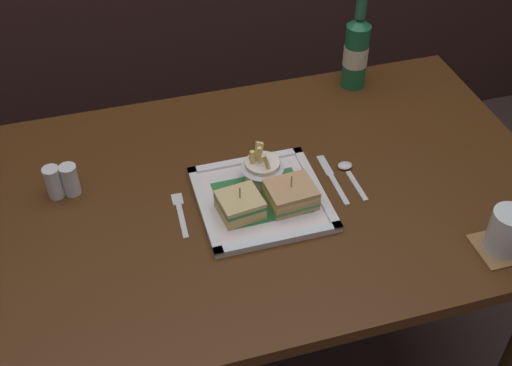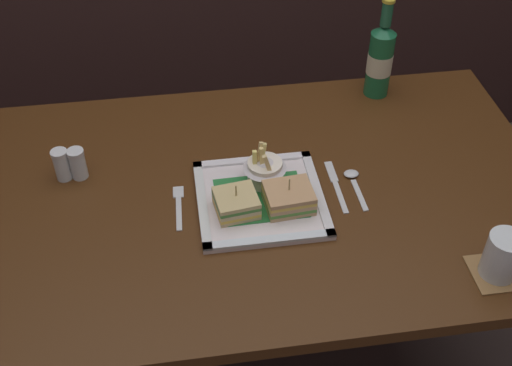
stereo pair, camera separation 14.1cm
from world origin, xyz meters
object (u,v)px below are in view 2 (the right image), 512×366
Objects in this scene: sandwich_half_right at (289,198)px; spoon at (353,179)px; knife at (336,184)px; square_plate at (260,199)px; fries_cup at (265,168)px; water_glass at (502,258)px; salt_shaker at (62,166)px; sandwich_half_left at (236,203)px; pepper_shaker at (78,165)px; beer_bottle at (380,59)px; fork at (179,205)px; dining_table at (252,235)px.

sandwich_half_right is 0.18m from spoon.
square_plate is at bearing -170.44° from knife.
water_glass is at bearing -38.03° from fries_cup.
square_plate is 2.86× the size of water_glass.
salt_shaker is (-0.43, 0.14, 0.03)m from square_plate.
pepper_shaker is (-0.34, 0.18, 0.00)m from sandwich_half_left.
fork is (-0.55, -0.36, -0.10)m from beer_bottle.
fries_cup reaches higher than spoon.
fork is at bearing -146.77° from beer_bottle.
square_plate is (0.01, -0.04, 0.15)m from dining_table.
water_glass reaches higher than spoon.
fries_cup is 0.48m from beer_bottle.
sandwich_half_left is 1.26× the size of salt_shaker.
water_glass is at bearing -26.59° from pepper_shaker.
beer_bottle is 1.97× the size of fork.
sandwich_half_right is (0.06, -0.03, 0.03)m from square_plate.
beer_bottle is 0.81m from pepper_shaker.
fork is at bearing 159.46° from sandwich_half_left.
fries_cup is (0.03, 0.02, 0.20)m from dining_table.
fork is 0.26m from pepper_shaker.
sandwich_half_right is 1.05× the size of fries_cup.
knife is at bearing -171.87° from spoon.
beer_bottle is at bearing 16.05° from salt_shaker.
fries_cup is (-0.04, 0.08, 0.02)m from sandwich_half_right.
square_plate is 0.18m from knife.
fries_cup reaches higher than sandwich_half_right.
fries_cup is at bearing 10.90° from fork.
sandwich_half_right is 0.44m from water_glass.
sandwich_half_left is 1.30× the size of pepper_shaker.
beer_bottle is at bearing 95.18° from water_glass.
sandwich_half_left is (-0.04, -0.07, 0.18)m from dining_table.
water_glass is at bearing -26.14° from sandwich_half_left.
beer_bottle is (0.43, 0.41, 0.07)m from sandwich_half_left.
beer_bottle is 1.57× the size of knife.
fries_cup reaches higher than square_plate.
spoon reaches higher than knife.
square_plate is at bearing 147.79° from water_glass.
knife is at bearing -11.16° from pepper_shaker.
sandwich_half_left is 0.29m from spoon.
dining_table is 9.94× the size of fork.
fries_cup is 0.46m from salt_shaker.
square_plate reaches higher than knife.
fries_cup is 0.43m from pepper_shaker.
sandwich_half_left reaches higher than spoon.
sandwich_half_right is at bearing -127.69° from beer_bottle.
dining_table is 18.10× the size of pepper_shaker.
beer_bottle is 3.48× the size of salt_shaker.
sandwich_half_left reaches higher than square_plate.
water_glass is 0.56× the size of knife.
fork is 1.76× the size of salt_shaker.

